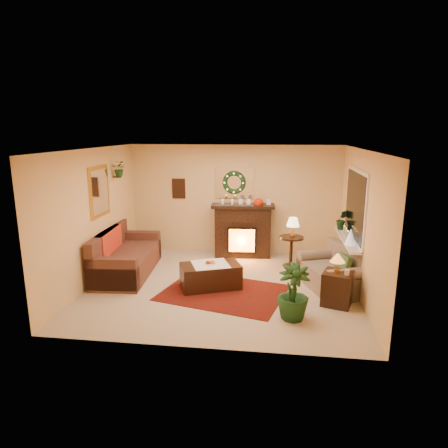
# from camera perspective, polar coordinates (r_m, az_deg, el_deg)

# --- Properties ---
(floor) EXTENTS (5.00, 5.00, 0.00)m
(floor) POSITION_cam_1_polar(r_m,az_deg,el_deg) (7.77, -0.34, -8.87)
(floor) COLOR beige
(floor) RESTS_ON ground
(ceiling) EXTENTS (5.00, 5.00, 0.00)m
(ceiling) POSITION_cam_1_polar(r_m,az_deg,el_deg) (7.21, -0.36, 10.64)
(ceiling) COLOR white
(ceiling) RESTS_ON ground
(wall_back) EXTENTS (5.00, 5.00, 0.00)m
(wall_back) POSITION_cam_1_polar(r_m,az_deg,el_deg) (9.57, 1.47, 3.48)
(wall_back) COLOR #EFD88C
(wall_back) RESTS_ON ground
(wall_front) EXTENTS (5.00, 5.00, 0.00)m
(wall_front) POSITION_cam_1_polar(r_m,az_deg,el_deg) (5.24, -3.68, -4.91)
(wall_front) COLOR #EFD88C
(wall_front) RESTS_ON ground
(wall_left) EXTENTS (4.50, 4.50, 0.00)m
(wall_left) POSITION_cam_1_polar(r_m,az_deg,el_deg) (8.10, -18.16, 0.99)
(wall_left) COLOR #EFD88C
(wall_left) RESTS_ON ground
(wall_right) EXTENTS (4.50, 4.50, 0.00)m
(wall_right) POSITION_cam_1_polar(r_m,az_deg,el_deg) (7.48, 19.00, -0.06)
(wall_right) COLOR #EFD88C
(wall_right) RESTS_ON ground
(area_rug) EXTENTS (2.50, 2.12, 0.01)m
(area_rug) POSITION_cam_1_polar(r_m,az_deg,el_deg) (7.48, -0.09, -9.74)
(area_rug) COLOR #631A0A
(area_rug) RESTS_ON floor
(sofa) EXTENTS (1.11, 2.22, 0.93)m
(sofa) POSITION_cam_1_polar(r_m,az_deg,el_deg) (8.54, -13.65, -4.14)
(sofa) COLOR brown
(sofa) RESTS_ON floor
(red_throw) EXTENTS (0.72, 1.17, 0.02)m
(red_throw) POSITION_cam_1_polar(r_m,az_deg,el_deg) (8.67, -13.64, -3.70)
(red_throw) COLOR red
(red_throw) RESTS_ON sofa
(fireplace) EXTENTS (1.32, 0.50, 1.18)m
(fireplace) POSITION_cam_1_polar(r_m,az_deg,el_deg) (9.41, 2.68, -1.39)
(fireplace) COLOR black
(fireplace) RESTS_ON floor
(poinsettia) EXTENTS (0.23, 0.23, 0.23)m
(poinsettia) POSITION_cam_1_polar(r_m,az_deg,el_deg) (9.20, 4.96, 3.03)
(poinsettia) COLOR red
(poinsettia) RESTS_ON fireplace
(mantel_candle_a) EXTENTS (0.06, 0.06, 0.19)m
(mantel_candle_a) POSITION_cam_1_polar(r_m,az_deg,el_deg) (9.26, -0.19, 2.89)
(mantel_candle_a) COLOR white
(mantel_candle_a) RESTS_ON fireplace
(mantel_candle_b) EXTENTS (0.06, 0.06, 0.18)m
(mantel_candle_b) POSITION_cam_1_polar(r_m,az_deg,el_deg) (9.23, 1.18, 2.86)
(mantel_candle_b) COLOR #F6F0CC
(mantel_candle_b) RESTS_ON fireplace
(mantel_mirror) EXTENTS (0.92, 0.02, 0.72)m
(mantel_mirror) POSITION_cam_1_polar(r_m,az_deg,el_deg) (9.49, 1.47, 5.84)
(mantel_mirror) COLOR white
(mantel_mirror) RESTS_ON wall_back
(wreath) EXTENTS (0.55, 0.11, 0.55)m
(wreath) POSITION_cam_1_polar(r_m,az_deg,el_deg) (9.45, 1.45, 5.92)
(wreath) COLOR #194719
(wreath) RESTS_ON wall_back
(wall_art) EXTENTS (0.32, 0.03, 0.48)m
(wall_art) POSITION_cam_1_polar(r_m,az_deg,el_deg) (9.74, -6.49, 5.06)
(wall_art) COLOR #381E11
(wall_art) RESTS_ON wall_back
(gold_mirror) EXTENTS (0.03, 0.84, 1.00)m
(gold_mirror) POSITION_cam_1_polar(r_m,az_deg,el_deg) (8.28, -17.38, 4.48)
(gold_mirror) COLOR gold
(gold_mirror) RESTS_ON wall_left
(hanging_plant) EXTENTS (0.33, 0.28, 0.36)m
(hanging_plant) POSITION_cam_1_polar(r_m,az_deg,el_deg) (8.88, -14.65, 6.65)
(hanging_plant) COLOR #194719
(hanging_plant) RESTS_ON wall_left
(loveseat) EXTENTS (1.25, 1.59, 0.81)m
(loveseat) POSITION_cam_1_polar(r_m,az_deg,el_deg) (7.80, 15.09, -5.99)
(loveseat) COLOR gray
(loveseat) RESTS_ON floor
(window_frame) EXTENTS (0.03, 1.86, 1.36)m
(window_frame) POSITION_cam_1_polar(r_m,az_deg,el_deg) (7.95, 18.27, 2.60)
(window_frame) COLOR white
(window_frame) RESTS_ON wall_right
(window_glass) EXTENTS (0.02, 1.70, 1.22)m
(window_glass) POSITION_cam_1_polar(r_m,az_deg,el_deg) (7.95, 18.16, 2.61)
(window_glass) COLOR black
(window_glass) RESTS_ON wall_right
(window_sill) EXTENTS (0.22, 1.86, 0.04)m
(window_sill) POSITION_cam_1_polar(r_m,az_deg,el_deg) (8.08, 17.19, -2.11)
(window_sill) COLOR white
(window_sill) RESTS_ON wall_right
(mini_tree) EXTENTS (0.20, 0.20, 0.30)m
(mini_tree) POSITION_cam_1_polar(r_m,az_deg,el_deg) (7.60, 17.62, -1.77)
(mini_tree) COLOR white
(mini_tree) RESTS_ON window_sill
(sill_plant) EXTENTS (0.30, 0.24, 0.55)m
(sill_plant) POSITION_cam_1_polar(r_m,az_deg,el_deg) (8.72, 16.50, 0.50)
(sill_plant) COLOR #143616
(sill_plant) RESTS_ON window_sill
(side_table_round) EXTENTS (0.69, 0.69, 0.68)m
(side_table_round) POSITION_cam_1_polar(r_m,az_deg,el_deg) (8.87, 9.54, -4.00)
(side_table_round) COLOR #43291A
(side_table_round) RESTS_ON floor
(lamp_cream) EXTENTS (0.28, 0.28, 0.43)m
(lamp_cream) POSITION_cam_1_polar(r_m,az_deg,el_deg) (8.71, 9.80, -0.54)
(lamp_cream) COLOR #FFF1BE
(lamp_cream) RESTS_ON side_table_round
(end_table_square) EXTENTS (0.60, 0.60, 0.58)m
(end_table_square) POSITION_cam_1_polar(r_m,az_deg,el_deg) (7.19, 15.88, -9.00)
(end_table_square) COLOR #482613
(end_table_square) RESTS_ON floor
(lamp_tiffany) EXTENTS (0.25, 0.25, 0.37)m
(lamp_tiffany) POSITION_cam_1_polar(r_m,az_deg,el_deg) (7.01, 15.89, -5.43)
(lamp_tiffany) COLOR #FFA826
(lamp_tiffany) RESTS_ON end_table_square
(coffee_table) EXTENTS (1.25, 0.97, 0.46)m
(coffee_table) POSITION_cam_1_polar(r_m,az_deg,el_deg) (7.64, -1.94, -7.59)
(coffee_table) COLOR black
(coffee_table) RESTS_ON floor
(fruit_bowl) EXTENTS (0.24, 0.24, 0.06)m
(fruit_bowl) POSITION_cam_1_polar(r_m,az_deg,el_deg) (7.56, -1.99, -5.88)
(fruit_bowl) COLOR white
(fruit_bowl) RESTS_ON coffee_table
(floor_palm) EXTENTS (1.75, 1.75, 2.68)m
(floor_palm) POSITION_cam_1_polar(r_m,az_deg,el_deg) (6.45, 9.86, -9.57)
(floor_palm) COLOR #295D1F
(floor_palm) RESTS_ON floor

